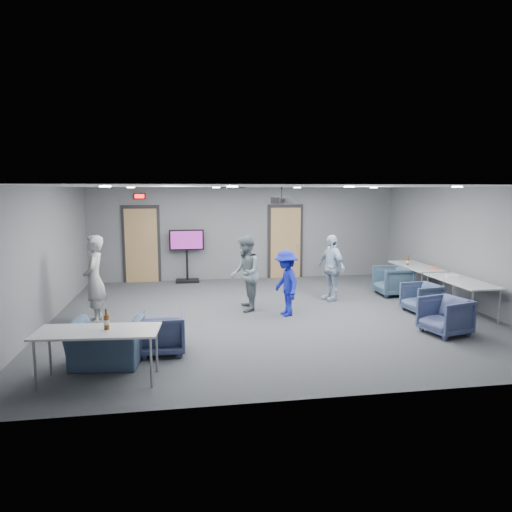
{
  "coord_description": "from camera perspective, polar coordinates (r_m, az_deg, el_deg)",
  "views": [
    {
      "loc": [
        -1.8,
        -9.29,
        2.64
      ],
      "look_at": [
        -0.25,
        0.42,
        1.2
      ],
      "focal_mm": 32.0,
      "sensor_mm": 36.0,
      "label": 1
    }
  ],
  "objects": [
    {
      "name": "floor",
      "position": [
        9.82,
        1.86,
        -7.26
      ],
      "size": [
        9.0,
        9.0,
        0.0
      ],
      "primitive_type": "plane",
      "color": "#35383C",
      "rests_on": "ground"
    },
    {
      "name": "ceiling",
      "position": [
        9.46,
        1.94,
        8.69
      ],
      "size": [
        9.0,
        9.0,
        0.0
      ],
      "primitive_type": "plane",
      "rotation": [
        3.14,
        0.0,
        0.0
      ],
      "color": "silver",
      "rests_on": "wall_back"
    },
    {
      "name": "wall_back",
      "position": [
        13.47,
        -1.33,
        2.84
      ],
      "size": [
        9.0,
        0.02,
        2.7
      ],
      "primitive_type": "cube",
      "color": "slate",
      "rests_on": "floor"
    },
    {
      "name": "wall_front",
      "position": [
        5.74,
        9.53,
        -4.78
      ],
      "size": [
        9.0,
        0.02,
        2.7
      ],
      "primitive_type": "cube",
      "color": "slate",
      "rests_on": "floor"
    },
    {
      "name": "wall_left",
      "position": [
        9.76,
        -25.02,
        -0.05
      ],
      "size": [
        0.02,
        8.0,
        2.7
      ],
      "primitive_type": "cube",
      "color": "slate",
      "rests_on": "floor"
    },
    {
      "name": "wall_right",
      "position": [
        11.3,
        24.92,
        1.0
      ],
      "size": [
        0.02,
        8.0,
        2.7
      ],
      "primitive_type": "cube",
      "color": "slate",
      "rests_on": "floor"
    },
    {
      "name": "door_left",
      "position": [
        13.39,
        -14.13,
        1.34
      ],
      "size": [
        1.06,
        0.17,
        2.24
      ],
      "color": "black",
      "rests_on": "wall_back"
    },
    {
      "name": "door_right",
      "position": [
        13.67,
        3.69,
        1.71
      ],
      "size": [
        1.06,
        0.17,
        2.24
      ],
      "color": "black",
      "rests_on": "wall_back"
    },
    {
      "name": "exit_sign",
      "position": [
        13.28,
        -14.35,
        7.26
      ],
      "size": [
        0.32,
        0.08,
        0.16
      ],
      "color": "black",
      "rests_on": "wall_back"
    },
    {
      "name": "hvac_diffuser",
      "position": [
        12.16,
        -2.95,
        8.54
      ],
      "size": [
        0.6,
        0.6,
        0.03
      ],
      "primitive_type": "cube",
      "color": "black",
      "rests_on": "ceiling"
    },
    {
      "name": "downlights",
      "position": [
        9.46,
        1.94,
        8.6
      ],
      "size": [
        6.18,
        3.78,
        0.02
      ],
      "color": "white",
      "rests_on": "ceiling"
    },
    {
      "name": "person_a",
      "position": [
        9.58,
        -19.57,
        -2.78
      ],
      "size": [
        0.44,
        0.65,
        1.75
      ],
      "primitive_type": "imported",
      "rotation": [
        0.0,
        0.0,
        -1.53
      ],
      "color": "gray",
      "rests_on": "floor"
    },
    {
      "name": "person_b",
      "position": [
        9.94,
        -1.35,
        -2.18
      ],
      "size": [
        0.7,
        0.86,
        1.65
      ],
      "primitive_type": "imported",
      "rotation": [
        0.0,
        0.0,
        -1.66
      ],
      "color": "slate",
      "rests_on": "floor"
    },
    {
      "name": "person_c",
      "position": [
        11.06,
        9.37,
        -1.43
      ],
      "size": [
        0.68,
        1.0,
        1.57
      ],
      "primitive_type": "imported",
      "rotation": [
        0.0,
        0.0,
        -1.22
      ],
      "color": "#A6BCD6",
      "rests_on": "floor"
    },
    {
      "name": "person_d",
      "position": [
        9.59,
        3.77,
        -3.39
      ],
      "size": [
        0.66,
        0.97,
        1.39
      ],
      "primitive_type": "imported",
      "rotation": [
        0.0,
        0.0,
        -1.4
      ],
      "color": "#18209C",
      "rests_on": "floor"
    },
    {
      "name": "chair_right_a",
      "position": [
        11.95,
        16.7,
        -3.01
      ],
      "size": [
        0.8,
        0.78,
        0.73
      ],
      "primitive_type": "imported",
      "rotation": [
        0.0,
        0.0,
        -1.57
      ],
      "color": "#384E61",
      "rests_on": "floor"
    },
    {
      "name": "chair_right_b",
      "position": [
        10.51,
        19.97,
        -4.95
      ],
      "size": [
        0.78,
        0.76,
        0.63
      ],
      "primitive_type": "imported",
      "rotation": [
        0.0,
        0.0,
        -1.44
      ],
      "color": "#3A4865",
      "rests_on": "floor"
    },
    {
      "name": "chair_right_c",
      "position": [
        9.11,
        22.56,
        -6.94
      ],
      "size": [
        0.91,
        0.89,
        0.68
      ],
      "primitive_type": "imported",
      "rotation": [
        0.0,
        0.0,
        -1.31
      ],
      "color": "#3D476A",
      "rests_on": "floor"
    },
    {
      "name": "chair_front_a",
      "position": [
        7.66,
        -11.58,
        -9.38
      ],
      "size": [
        0.71,
        0.73,
        0.67
      ],
      "primitive_type": "imported",
      "rotation": [
        0.0,
        0.0,
        3.14
      ],
      "color": "#3B4466",
      "rests_on": "floor"
    },
    {
      "name": "chair_front_b",
      "position": [
        7.36,
        -18.24,
        -10.34
      ],
      "size": [
        1.12,
        1.01,
        0.67
      ],
      "primitive_type": "imported",
      "rotation": [
        0.0,
        0.0,
        3.04
      ],
      "color": "#394C63",
      "rests_on": "floor"
    },
    {
      "name": "table_right_a",
      "position": [
        12.22,
        19.44,
        -1.36
      ],
      "size": [
        0.73,
        1.75,
        0.73
      ],
      "rotation": [
        0.0,
        0.0,
        1.57
      ],
      "color": "#B0B3B5",
      "rests_on": "floor"
    },
    {
      "name": "table_right_b",
      "position": [
        10.62,
        24.31,
        -3.03
      ],
      "size": [
        0.75,
        1.8,
        0.73
      ],
      "rotation": [
        0.0,
        0.0,
        1.57
      ],
      "color": "#B0B3B5",
      "rests_on": "floor"
    },
    {
      "name": "table_front_left",
      "position": [
        6.7,
        -19.19,
        -9.16
      ],
      "size": [
        1.71,
        0.82,
        0.73
      ],
      "rotation": [
        0.0,
        0.0,
        -0.08
      ],
      "color": "#B0B3B5",
      "rests_on": "floor"
    },
    {
      "name": "bottle_front",
      "position": [
        6.65,
        -18.19,
        -7.82
      ],
      "size": [
        0.08,
        0.08,
        0.29
      ],
      "color": "#633710",
      "rests_on": "table_front_left"
    },
    {
      "name": "bottle_right",
      "position": [
        12.2,
        18.44,
        -0.66
      ],
      "size": [
        0.07,
        0.07,
        0.26
      ],
      "color": "#633710",
      "rests_on": "table_right_a"
    },
    {
      "name": "snack_box",
      "position": [
        11.87,
        21.37,
        -1.41
      ],
      "size": [
        0.22,
        0.19,
        0.04
      ],
      "primitive_type": "cube",
      "rotation": [
        0.0,
        0.0,
        -0.42
      ],
      "color": "#DC5937",
      "rests_on": "table_right_a"
    },
    {
      "name": "wrapper",
      "position": [
        10.89,
        23.34,
        -2.3
      ],
      "size": [
        0.29,
        0.25,
        0.06
      ],
      "primitive_type": "cube",
      "rotation": [
        0.0,
        0.0,
        -0.42
      ],
      "color": "silver",
      "rests_on": "table_right_b"
    },
    {
      "name": "tv_stand",
      "position": [
        13.16,
        -8.64,
        0.44
      ],
      "size": [
        0.98,
        0.47,
        1.51
      ],
      "color": "black",
      "rests_on": "floor"
    },
    {
      "name": "projector",
      "position": [
        10.07,
        3.23,
        6.98
      ],
      "size": [
        0.46,
        0.43,
        0.36
      ],
      "rotation": [
        0.0,
        0.0,
        0.4
      ],
      "color": "black",
      "rests_on": "ceiling"
    }
  ]
}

